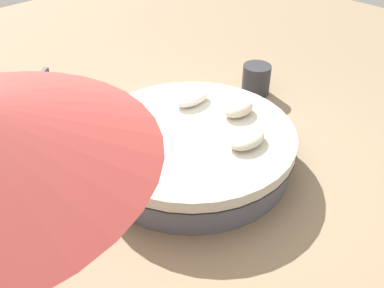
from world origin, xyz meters
The scene contains 7 objects.
ground_plane centered at (0.00, 0.00, 0.00)m, with size 16.00×16.00×0.00m, color #9E8466.
round_bed centered at (0.00, 0.00, 0.27)m, with size 2.68×2.68×0.53m.
throw_pillow_0 centered at (0.27, -0.67, 0.61)m, with size 0.54×0.36×0.16m, color beige.
throw_pillow_1 centered at (0.72, -0.15, 0.62)m, with size 0.48×0.34×0.18m, color beige.
throw_pillow_2 centered at (0.49, 0.49, 0.61)m, with size 0.55×0.31×0.16m, color white.
patio_chair centered at (-1.07, 2.02, 0.56)m, with size 0.71×0.71×0.98m.
side_table centered at (2.13, 0.60, 0.26)m, with size 0.47×0.47×0.51m, color #333338.
Camera 1 is at (-3.17, -3.16, 3.58)m, focal length 39.70 mm.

